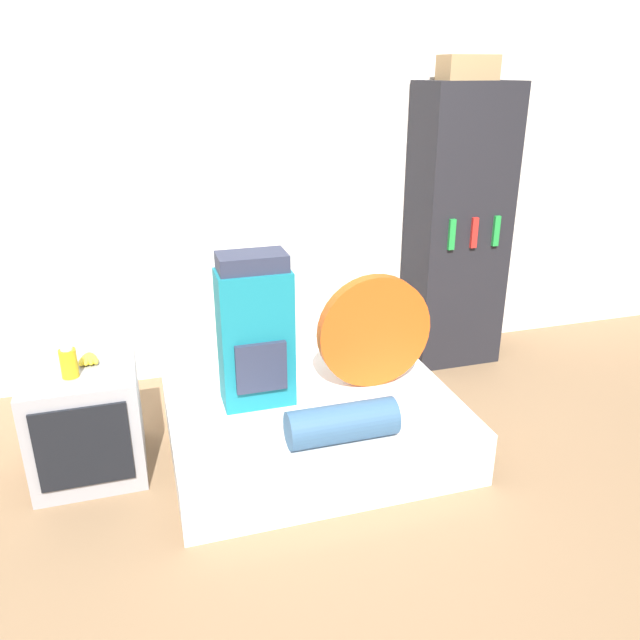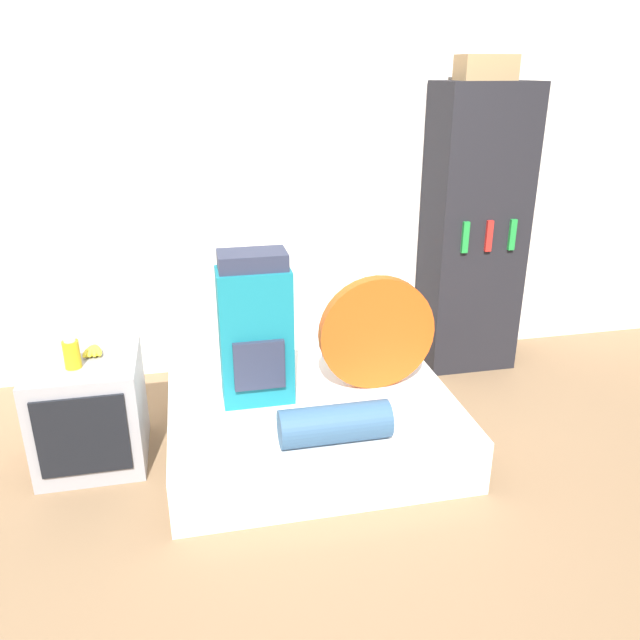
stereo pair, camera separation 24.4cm
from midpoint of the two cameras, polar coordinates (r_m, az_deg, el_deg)
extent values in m
plane|color=#846647|center=(2.89, -0.48, -20.43)|extent=(16.00, 16.00, 0.00)
cube|color=white|center=(4.08, -8.43, 12.66)|extent=(8.00, 0.05, 2.60)
cube|color=white|center=(3.47, -2.77, -9.28)|extent=(1.52, 1.24, 0.29)
cube|color=#14707F|center=(3.24, -8.07, -1.68)|extent=(0.37, 0.23, 0.73)
cube|color=#282D42|center=(3.11, -8.50, 5.27)|extent=(0.34, 0.21, 0.09)
cube|color=#282D42|center=(3.17, -7.59, -4.38)|extent=(0.26, 0.03, 0.26)
cylinder|color=#D14C14|center=(3.41, 2.95, -1.07)|extent=(0.64, 0.07, 0.64)
cylinder|color=#33567A|center=(2.99, -0.32, -9.45)|extent=(0.53, 0.19, 0.19)
cube|color=#939399|center=(3.46, -22.50, -8.50)|extent=(0.53, 0.54, 0.58)
cube|color=black|center=(3.21, -22.91, -10.73)|extent=(0.43, 0.02, 0.42)
cylinder|color=gold|center=(3.23, -24.02, -3.67)|extent=(0.08, 0.08, 0.14)
cylinder|color=white|center=(3.20, -24.23, -2.39)|extent=(0.06, 0.06, 0.02)
ellipsoid|color=yellow|center=(3.37, -22.68, -3.37)|extent=(0.08, 0.14, 0.04)
ellipsoid|color=yellow|center=(3.37, -22.46, -3.34)|extent=(0.05, 0.14, 0.04)
ellipsoid|color=yellow|center=(3.37, -22.25, -3.32)|extent=(0.05, 0.14, 0.04)
ellipsoid|color=yellow|center=(3.37, -22.03, -3.30)|extent=(0.08, 0.14, 0.04)
cube|color=black|center=(4.33, 10.83, 8.18)|extent=(0.60, 0.43, 1.88)
cube|color=#1E8E38|center=(4.06, 10.27, 7.68)|extent=(0.04, 0.02, 0.20)
cube|color=red|center=(4.13, 12.28, 7.79)|extent=(0.04, 0.02, 0.20)
cube|color=#1E8E38|center=(4.21, 14.22, 7.88)|extent=(0.04, 0.02, 0.20)
cube|color=#A88456|center=(4.21, 11.66, 21.68)|extent=(0.34, 0.21, 0.15)
camera|label=1|loc=(0.12, -92.17, -0.88)|focal=35.00mm
camera|label=2|loc=(0.12, 87.83, 0.88)|focal=35.00mm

